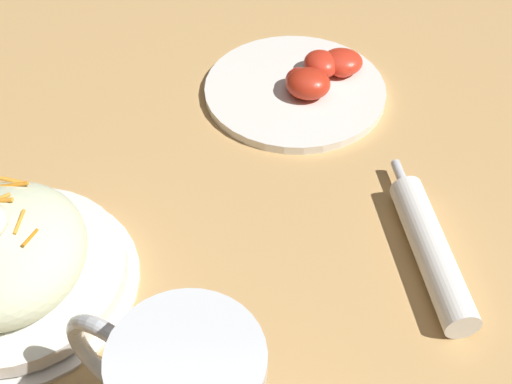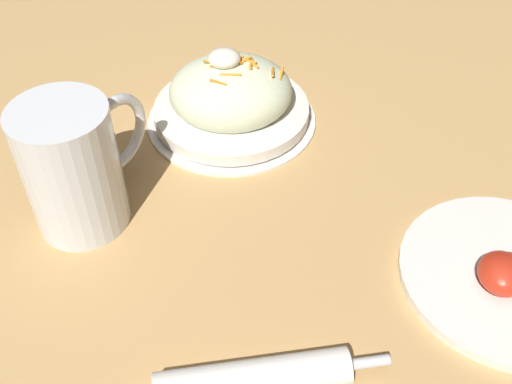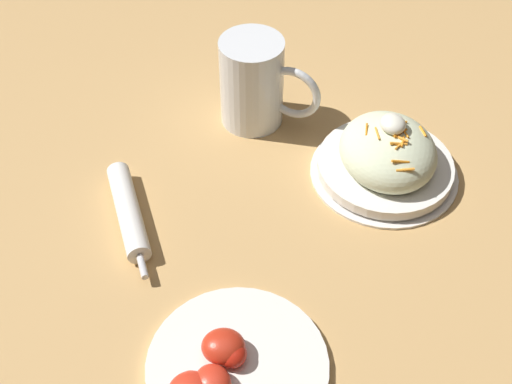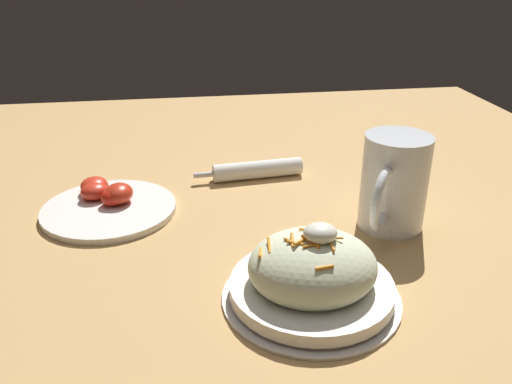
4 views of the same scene
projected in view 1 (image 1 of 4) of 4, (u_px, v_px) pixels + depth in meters
name	position (u px, v px, depth m)	size (l,w,h in m)	color
ground_plane	(308.00, 267.00, 0.63)	(1.43, 1.43, 0.00)	tan
salad_plate	(10.00, 262.00, 0.60)	(0.22, 0.22, 0.10)	white
napkin_roll	(431.00, 250.00, 0.63)	(0.20, 0.05, 0.03)	white
tomato_plate	(305.00, 83.00, 0.81)	(0.22, 0.22, 0.04)	white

